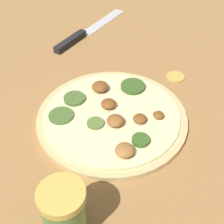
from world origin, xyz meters
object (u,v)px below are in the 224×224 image
at_px(loose_cap, 175,76).
at_px(knife, 80,36).
at_px(spice_jar, 65,214).
at_px(pizza, 112,116).

bearing_deg(loose_cap, knife, -32.53).
distance_m(spice_jar, loose_cap, 0.45).
xyz_separation_m(knife, spice_jar, (-0.08, 0.57, 0.05)).
bearing_deg(knife, loose_cap, -94.25).
distance_m(pizza, loose_cap, 0.21).
bearing_deg(pizza, spice_jar, 79.86).
xyz_separation_m(pizza, knife, (0.12, -0.32, -0.00)).
relative_size(knife, spice_jar, 2.75).
distance_m(knife, loose_cap, 0.31).
bearing_deg(pizza, loose_cap, -131.31).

